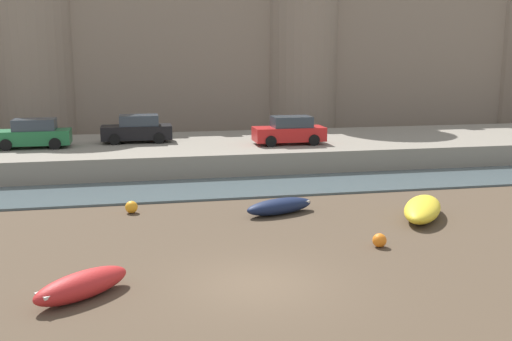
{
  "coord_description": "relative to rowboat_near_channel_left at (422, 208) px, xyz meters",
  "views": [
    {
      "loc": [
        -3.34,
        -15.74,
        6.43
      ],
      "look_at": [
        0.8,
        4.0,
        2.5
      ],
      "focal_mm": 42.0,
      "sensor_mm": 36.0,
      "label": 1
    }
  ],
  "objects": [
    {
      "name": "castle",
      "position": [
        -7.85,
        25.59,
        6.57
      ],
      "size": [
        66.51,
        6.84,
        18.66
      ],
      "color": "gray",
      "rests_on": "ground"
    },
    {
      "name": "car_quay_west",
      "position": [
        -16.56,
        13.8,
        1.64
      ],
      "size": [
        4.1,
        1.88,
        1.62
      ],
      "color": "#1E6638",
      "rests_on": "quay_road"
    },
    {
      "name": "car_quay_centre_east",
      "position": [
        -10.85,
        14.82,
        1.64
      ],
      "size": [
        4.1,
        1.88,
        1.62
      ],
      "color": "black",
      "rests_on": "quay_road"
    },
    {
      "name": "mooring_buoy_off_centre",
      "position": [
        -11.31,
        3.23,
        -0.16
      ],
      "size": [
        0.51,
        0.51,
        0.51
      ],
      "primitive_type": "sphere",
      "color": "orange",
      "rests_on": "ground"
    },
    {
      "name": "water_channel",
      "position": [
        -7.85,
        6.86,
        -0.36
      ],
      "size": [
        80.0,
        4.5,
        0.1
      ],
      "primitive_type": "cube",
      "color": "#47565B",
      "rests_on": "ground"
    },
    {
      "name": "rowboat_foreground_left",
      "position": [
        -12.64,
        -5.41,
        -0.03
      ],
      "size": [
        2.8,
        2.49,
        0.73
      ],
      "color": "red",
      "rests_on": "ground"
    },
    {
      "name": "rowboat_near_channel_left",
      "position": [
        0.0,
        0.0,
        0.0
      ],
      "size": [
        3.2,
        3.91,
        0.8
      ],
      "color": "yellow",
      "rests_on": "ground"
    },
    {
      "name": "quay_road",
      "position": [
        -7.85,
        14.11,
        0.22
      ],
      "size": [
        71.67,
        10.0,
        1.28
      ],
      "primitive_type": "cube",
      "color": "gray",
      "rests_on": "ground"
    },
    {
      "name": "ground_plane",
      "position": [
        -7.85,
        -5.4,
        -0.41
      ],
      "size": [
        160.0,
        160.0,
        0.0
      ],
      "primitive_type": "plane",
      "color": "#4C3D2D"
    },
    {
      "name": "mooring_buoy_near_shore",
      "position": [
        -3.11,
        -3.01,
        -0.18
      ],
      "size": [
        0.48,
        0.48,
        0.48
      ],
      "primitive_type": "sphere",
      "color": "orange",
      "rests_on": "ground"
    },
    {
      "name": "rowboat_foreground_centre",
      "position": [
        -5.38,
        1.85,
        -0.08
      ],
      "size": [
        3.19,
        1.9,
        0.64
      ],
      "color": "#141E3D",
      "rests_on": "ground"
    },
    {
      "name": "car_quay_east",
      "position": [
        -2.19,
        12.22,
        1.64
      ],
      "size": [
        4.1,
        1.88,
        1.62
      ],
      "color": "red",
      "rests_on": "quay_road"
    }
  ]
}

